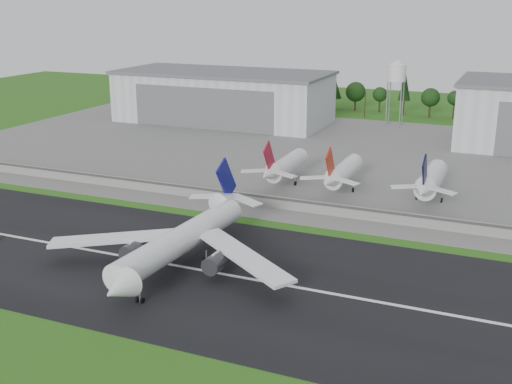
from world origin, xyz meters
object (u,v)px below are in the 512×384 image
at_px(main_airliner, 180,247).
at_px(parked_jet_navy, 430,181).
at_px(parked_jet_red_b, 341,173).
at_px(parked_jet_red_a, 283,167).

relative_size(main_airliner, parked_jet_navy, 1.89).
xyz_separation_m(parked_jet_red_b, parked_jet_navy, (25.58, 0.05, 0.31)).
height_order(main_airliner, parked_jet_red_b, main_airliner).
relative_size(parked_jet_red_a, parked_jet_navy, 1.00).
bearing_deg(parked_jet_navy, parked_jet_red_b, -179.89).
height_order(parked_jet_red_a, parked_jet_navy, parked_jet_navy).
relative_size(parked_jet_red_b, parked_jet_navy, 1.00).
distance_m(main_airliner, parked_jet_red_b, 68.91).
bearing_deg(parked_jet_red_b, main_airliner, -103.61).
relative_size(parked_jet_red_a, parked_jet_red_b, 1.00).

